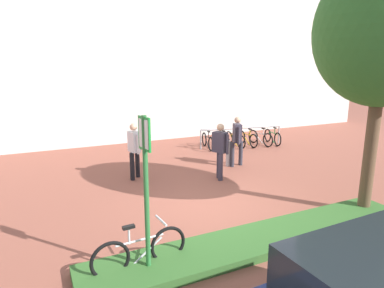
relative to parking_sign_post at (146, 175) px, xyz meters
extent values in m
plane|color=brown|center=(2.34, 2.15, -1.72)|extent=(60.00, 60.00, 0.00)
cube|color=silver|center=(2.34, 10.47, 3.28)|extent=(28.00, 1.20, 10.00)
cube|color=#336028|center=(2.31, 0.00, -1.64)|extent=(7.00, 1.10, 0.16)
cylinder|color=brown|center=(5.37, 0.17, -0.26)|extent=(0.28, 0.28, 2.93)
cylinder|color=#2D7238|center=(0.00, 0.00, -0.40)|extent=(0.08, 0.08, 2.65)
cube|color=#198C33|center=(0.00, 0.00, 0.65)|extent=(0.09, 0.36, 0.52)
cube|color=white|center=(0.00, 0.00, 0.65)|extent=(0.08, 0.30, 0.44)
torus|color=black|center=(-0.59, 0.13, -1.39)|extent=(0.66, 0.11, 0.66)
torus|color=black|center=(0.42, 0.20, -1.39)|extent=(0.66, 0.11, 0.66)
cylinder|color=silver|center=(-0.08, 0.17, -1.17)|extent=(0.84, 0.10, 0.04)
cylinder|color=silver|center=(0.02, 0.17, -1.42)|extent=(0.61, 0.08, 0.44)
cylinder|color=silver|center=(-0.27, 0.15, -1.05)|extent=(0.04, 0.04, 0.28)
cube|color=black|center=(-0.27, 0.15, -0.89)|extent=(0.21, 0.09, 0.05)
cylinder|color=silver|center=(0.30, 0.19, -0.91)|extent=(0.07, 0.42, 0.04)
cylinder|color=#99999E|center=(4.70, 7.37, -1.32)|extent=(0.06, 0.06, 0.80)
cylinder|color=#99999E|center=(8.36, 6.85, -1.32)|extent=(0.06, 0.06, 0.80)
cylinder|color=#99999E|center=(6.53, 7.11, -0.92)|extent=(3.67, 0.58, 0.06)
torus|color=black|center=(4.92, 6.90, -1.42)|extent=(0.17, 0.61, 0.61)
torus|color=black|center=(5.10, 7.82, -1.42)|extent=(0.17, 0.61, 0.61)
cylinder|color=black|center=(5.01, 7.36, -1.21)|extent=(0.18, 0.76, 0.03)
cylinder|color=black|center=(5.03, 7.45, -1.45)|extent=(0.14, 0.55, 0.40)
cylinder|color=black|center=(4.98, 7.20, -1.10)|extent=(0.03, 0.03, 0.26)
cube|color=black|center=(4.98, 7.20, -0.96)|extent=(0.11, 0.19, 0.05)
cylinder|color=black|center=(5.08, 7.71, -0.97)|extent=(0.39, 0.11, 0.04)
torus|color=black|center=(5.57, 6.73, -1.42)|extent=(0.10, 0.61, 0.61)
torus|color=black|center=(5.64, 7.66, -1.42)|extent=(0.10, 0.61, 0.61)
cylinder|color=#194CA5|center=(5.61, 7.19, -1.21)|extent=(0.09, 0.77, 0.03)
cylinder|color=#194CA5|center=(5.62, 7.29, -1.45)|extent=(0.08, 0.56, 0.40)
cylinder|color=#194CA5|center=(5.59, 7.03, -1.10)|extent=(0.03, 0.03, 0.26)
cube|color=black|center=(5.59, 7.03, -0.96)|extent=(0.09, 0.19, 0.05)
cylinder|color=#194CA5|center=(5.64, 7.55, -0.97)|extent=(0.39, 0.07, 0.04)
torus|color=black|center=(6.23, 6.66, -1.42)|extent=(0.07, 0.61, 0.61)
torus|color=black|center=(6.21, 7.60, -1.42)|extent=(0.07, 0.61, 0.61)
cylinder|color=gold|center=(6.22, 7.13, -1.21)|extent=(0.05, 0.77, 0.03)
cylinder|color=gold|center=(6.22, 7.22, -1.45)|extent=(0.05, 0.56, 0.40)
cylinder|color=gold|center=(6.23, 6.96, -1.10)|extent=(0.03, 0.03, 0.26)
cube|color=black|center=(6.23, 6.96, -0.96)|extent=(0.08, 0.19, 0.05)
cylinder|color=gold|center=(6.21, 7.48, -0.97)|extent=(0.39, 0.05, 0.04)
torus|color=black|center=(6.83, 6.61, -1.42)|extent=(0.06, 0.61, 0.61)
torus|color=black|center=(6.84, 7.55, -1.42)|extent=(0.06, 0.61, 0.61)
cylinder|color=gold|center=(6.84, 7.08, -1.21)|extent=(0.04, 0.77, 0.03)
cylinder|color=gold|center=(6.84, 7.18, -1.45)|extent=(0.04, 0.56, 0.40)
cylinder|color=gold|center=(6.84, 6.91, -1.10)|extent=(0.03, 0.03, 0.26)
cube|color=black|center=(6.84, 6.91, -0.96)|extent=(0.08, 0.18, 0.05)
cylinder|color=gold|center=(6.84, 7.44, -0.97)|extent=(0.39, 0.04, 0.04)
torus|color=black|center=(7.49, 6.50, -1.42)|extent=(0.12, 0.61, 0.61)
torus|color=black|center=(7.40, 7.43, -1.42)|extent=(0.12, 0.61, 0.61)
cylinder|color=silver|center=(7.44, 6.97, -1.21)|extent=(0.11, 0.77, 0.03)
cylinder|color=silver|center=(7.43, 7.06, -1.45)|extent=(0.09, 0.56, 0.40)
cylinder|color=silver|center=(7.46, 6.80, -1.10)|extent=(0.03, 0.03, 0.26)
cube|color=black|center=(7.46, 6.80, -0.96)|extent=(0.09, 0.19, 0.05)
cylinder|color=silver|center=(7.41, 7.32, -0.97)|extent=(0.39, 0.08, 0.04)
torus|color=black|center=(7.97, 6.43, -1.42)|extent=(0.17, 0.61, 0.61)
torus|color=black|center=(8.15, 7.35, -1.42)|extent=(0.17, 0.61, 0.61)
cylinder|color=#1E7233|center=(8.06, 6.89, -1.21)|extent=(0.18, 0.76, 0.03)
cylinder|color=#1E7233|center=(8.07, 6.98, -1.45)|extent=(0.14, 0.55, 0.40)
cylinder|color=#1E7233|center=(8.02, 6.73, -1.10)|extent=(0.03, 0.03, 0.26)
cube|color=black|center=(8.02, 6.73, -0.96)|extent=(0.11, 0.19, 0.05)
cylinder|color=#1E7233|center=(8.13, 7.24, -0.97)|extent=(0.39, 0.11, 0.04)
cylinder|color=#ADADB2|center=(4.44, 4.77, -1.27)|extent=(0.16, 0.16, 0.90)
cylinder|color=#2D2D38|center=(4.91, 4.70, -1.29)|extent=(0.14, 0.14, 0.85)
cylinder|color=#2D2D38|center=(4.53, 4.65, -1.29)|extent=(0.14, 0.14, 0.85)
cube|color=#383342|center=(4.72, 4.67, -0.56)|extent=(0.36, 0.46, 0.62)
cylinder|color=#383342|center=(4.81, 4.92, -0.59)|extent=(0.09, 0.09, 0.59)
cylinder|color=#383342|center=(4.63, 4.43, -0.59)|extent=(0.09, 0.09, 0.59)
sphere|color=tan|center=(4.72, 4.67, -0.11)|extent=(0.22, 0.22, 0.22)
cylinder|color=black|center=(1.28, 4.98, -1.29)|extent=(0.14, 0.14, 0.85)
cylinder|color=black|center=(1.05, 4.75, -1.29)|extent=(0.14, 0.14, 0.85)
cube|color=white|center=(1.17, 4.87, -0.56)|extent=(0.31, 0.44, 0.62)
cylinder|color=white|center=(1.12, 5.12, -0.59)|extent=(0.09, 0.09, 0.59)
cylinder|color=white|center=(1.22, 4.61, -0.59)|extent=(0.09, 0.09, 0.59)
sphere|color=tan|center=(1.17, 4.87, -0.11)|extent=(0.22, 0.22, 0.22)
cylinder|color=#383342|center=(3.45, 3.58, -1.29)|extent=(0.14, 0.14, 0.85)
cylinder|color=#383342|center=(3.52, 3.81, -1.29)|extent=(0.14, 0.14, 0.85)
cube|color=#383342|center=(3.48, 3.70, -0.56)|extent=(0.39, 0.46, 0.62)
cylinder|color=#383342|center=(3.59, 3.46, -0.59)|extent=(0.09, 0.09, 0.59)
cylinder|color=#383342|center=(3.37, 3.93, -0.59)|extent=(0.09, 0.09, 0.59)
sphere|color=tan|center=(3.48, 3.70, -0.11)|extent=(0.22, 0.22, 0.22)
camera|label=1|loc=(-1.46, -4.74, 1.61)|focal=31.23mm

